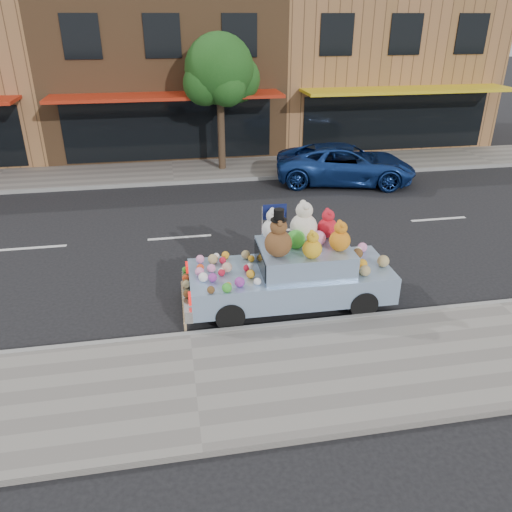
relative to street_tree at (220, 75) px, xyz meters
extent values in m
plane|color=black|center=(-2.03, -6.55, -3.69)|extent=(120.00, 120.00, 0.00)
cube|color=gray|center=(-2.03, -13.05, -3.63)|extent=(60.00, 3.00, 0.12)
cube|color=gray|center=(-2.03, -0.05, -3.63)|extent=(60.00, 3.00, 0.12)
cube|color=gray|center=(-2.03, -11.55, -3.63)|extent=(60.00, 0.12, 0.13)
cube|color=gray|center=(-2.03, -1.55, -3.63)|extent=(60.00, 0.12, 0.13)
cube|color=brown|center=(-2.03, 5.45, -0.19)|extent=(10.00, 8.00, 7.00)
cube|color=black|center=(-2.03, 1.43, -2.29)|extent=(8.50, 0.06, 2.40)
cube|color=#B52610|center=(-2.03, 0.55, -0.79)|extent=(9.00, 1.80, 0.12)
cube|color=black|center=(-5.03, 1.43, 1.31)|extent=(1.40, 0.06, 1.60)
cube|color=black|center=(-2.03, 1.43, 1.31)|extent=(1.40, 0.06, 1.60)
cube|color=black|center=(0.97, 1.43, 1.31)|extent=(1.40, 0.06, 1.60)
cube|color=#986740|center=(7.97, 5.45, -0.19)|extent=(10.00, 8.00, 7.00)
cube|color=black|center=(7.97, 1.43, -2.29)|extent=(8.50, 0.06, 2.40)
cube|color=yellow|center=(7.97, 0.55, -0.79)|extent=(9.00, 1.80, 0.12)
cube|color=black|center=(4.97, 1.43, 1.31)|extent=(1.40, 0.06, 1.60)
cube|color=black|center=(7.97, 1.43, 1.31)|extent=(1.40, 0.06, 1.60)
cube|color=black|center=(10.97, 1.43, 1.31)|extent=(1.40, 0.06, 1.60)
cylinder|color=#38281C|center=(-0.03, -0.05, -2.09)|extent=(0.28, 0.28, 3.20)
sphere|color=#134212|center=(-0.03, -0.05, 0.23)|extent=(2.60, 2.60, 2.60)
sphere|color=#134212|center=(0.67, 0.25, -0.17)|extent=(1.80, 1.80, 1.80)
sphere|color=#134212|center=(-0.63, -0.25, -0.27)|extent=(1.60, 1.60, 1.60)
sphere|color=#134212|center=(0.17, -0.65, -0.37)|extent=(1.40, 1.40, 1.40)
sphere|color=#134212|center=(-0.33, 0.55, -0.07)|extent=(1.60, 1.60, 1.60)
imported|color=navy|center=(4.33, -2.43, -2.98)|extent=(5.55, 3.53, 1.43)
cylinder|color=black|center=(1.59, -11.39, -3.39)|extent=(0.60, 0.21, 0.60)
cylinder|color=black|center=(1.62, -9.83, -3.39)|extent=(0.60, 0.21, 0.60)
cylinder|color=black|center=(-1.21, -11.35, -3.39)|extent=(0.60, 0.21, 0.60)
cylinder|color=black|center=(-1.18, -9.79, -3.39)|extent=(0.60, 0.21, 0.60)
cube|color=#8DABD2|center=(0.20, -10.59, -3.14)|extent=(4.32, 1.76, 0.60)
cube|color=#8DABD2|center=(0.50, -10.59, -2.59)|extent=(1.92, 1.53, 0.50)
cube|color=silver|center=(-2.02, -10.56, -3.29)|extent=(0.19, 1.78, 0.26)
cube|color=red|center=(-1.97, -11.24, -2.97)|extent=(0.06, 0.28, 0.16)
cube|color=red|center=(-1.96, -9.88, -2.97)|extent=(0.06, 0.28, 0.16)
cube|color=black|center=(-0.45, -10.58, -2.59)|extent=(0.06, 1.30, 0.40)
sphere|color=brown|center=(-0.15, -10.93, -2.07)|extent=(0.56, 0.56, 0.56)
sphere|color=brown|center=(-0.15, -10.93, -1.71)|extent=(0.35, 0.35, 0.35)
sphere|color=brown|center=(-0.15, -11.05, -1.59)|extent=(0.13, 0.13, 0.13)
sphere|color=brown|center=(-0.15, -10.81, -1.59)|extent=(0.13, 0.13, 0.13)
cylinder|color=black|center=(-0.15, -10.93, -1.56)|extent=(0.33, 0.33, 0.02)
cylinder|color=black|center=(-0.15, -10.93, -1.45)|extent=(0.21, 0.21, 0.22)
sphere|color=beige|center=(0.56, -10.24, -2.05)|extent=(0.59, 0.59, 0.59)
sphere|color=beige|center=(0.56, -10.24, -1.67)|extent=(0.37, 0.37, 0.37)
sphere|color=beige|center=(0.56, -10.37, -1.55)|extent=(0.14, 0.14, 0.14)
sphere|color=beige|center=(0.56, -10.11, -1.55)|extent=(0.14, 0.14, 0.14)
sphere|color=orange|center=(1.15, -10.90, -2.12)|extent=(0.44, 0.44, 0.44)
sphere|color=orange|center=(1.15, -10.90, -1.84)|extent=(0.27, 0.27, 0.27)
sphere|color=orange|center=(1.15, -11.00, -1.75)|extent=(0.10, 0.10, 0.10)
sphere|color=orange|center=(1.15, -10.81, -1.75)|extent=(0.10, 0.10, 0.10)
sphere|color=red|center=(1.11, -10.20, -2.12)|extent=(0.44, 0.44, 0.44)
sphere|color=red|center=(1.11, -10.20, -1.84)|extent=(0.27, 0.27, 0.27)
sphere|color=red|center=(1.11, -10.30, -1.75)|extent=(0.10, 0.10, 0.10)
sphere|color=red|center=(1.11, -10.11, -1.75)|extent=(0.10, 0.10, 0.10)
sphere|color=silver|center=(-0.09, -10.13, -2.10)|extent=(0.48, 0.48, 0.48)
sphere|color=silver|center=(-0.09, -10.13, -1.79)|extent=(0.30, 0.30, 0.30)
sphere|color=silver|center=(-0.09, -10.24, -1.70)|extent=(0.11, 0.11, 0.11)
sphere|color=silver|center=(-0.09, -10.03, -1.70)|extent=(0.11, 0.11, 0.11)
sphere|color=orange|center=(0.50, -11.14, -2.15)|extent=(0.39, 0.39, 0.39)
sphere|color=orange|center=(0.50, -11.14, -1.89)|extent=(0.24, 0.24, 0.24)
sphere|color=orange|center=(0.50, -11.23, -1.81)|extent=(0.09, 0.09, 0.09)
sphere|color=orange|center=(0.50, -11.06, -1.81)|extent=(0.09, 0.09, 0.09)
sphere|color=green|center=(0.30, -10.59, -2.16)|extent=(0.40, 0.40, 0.40)
sphere|color=pink|center=(0.81, -10.55, -2.19)|extent=(0.32, 0.32, 0.32)
sphere|color=#9F8A57|center=(-1.40, -10.05, -2.73)|extent=(0.22, 0.22, 0.22)
sphere|color=orange|center=(-0.55, -10.10, -2.77)|extent=(0.14, 0.14, 0.14)
sphere|color=#B21328|center=(-1.35, -9.98, -2.77)|extent=(0.14, 0.14, 0.14)
sphere|color=orange|center=(-0.70, -10.84, -2.75)|extent=(0.18, 0.18, 0.18)
sphere|color=#9F8A57|center=(-0.65, -9.94, -2.74)|extent=(0.20, 0.20, 0.20)
sphere|color=white|center=(-1.67, -10.82, -2.75)|extent=(0.20, 0.20, 0.20)
sphere|color=#892E8E|center=(-0.97, -11.17, -2.74)|extent=(0.21, 0.21, 0.21)
sphere|color=#553618|center=(-1.56, -11.33, -2.77)|extent=(0.16, 0.16, 0.16)
sphere|color=white|center=(-1.29, -9.82, -2.78)|extent=(0.13, 0.13, 0.13)
sphere|color=beige|center=(-1.44, -10.43, -2.78)|extent=(0.13, 0.13, 0.13)
sphere|color=pink|center=(-1.73, -10.57, -2.75)|extent=(0.19, 0.19, 0.19)
sphere|color=pink|center=(-1.47, -10.44, -2.75)|extent=(0.18, 0.18, 0.18)
sphere|color=pink|center=(-1.67, -9.97, -2.75)|extent=(0.18, 0.18, 0.18)
sphere|color=beige|center=(-1.27, -10.56, -2.78)|extent=(0.13, 0.13, 0.13)
sphere|color=#B21328|center=(-1.19, -10.08, -2.77)|extent=(0.15, 0.15, 0.15)
sphere|color=#B21328|center=(-0.72, -10.54, -2.77)|extent=(0.16, 0.16, 0.16)
sphere|color=orange|center=(-1.10, -9.86, -2.76)|extent=(0.17, 0.17, 0.17)
sphere|color=orange|center=(-1.21, -11.20, -2.78)|extent=(0.14, 0.14, 0.14)
sphere|color=white|center=(-0.67, -10.53, -2.76)|extent=(0.17, 0.17, 0.17)
sphere|color=red|center=(-1.69, -10.35, -2.76)|extent=(0.16, 0.16, 0.16)
sphere|color=#892E8E|center=(-1.48, -10.86, -2.75)|extent=(0.18, 0.18, 0.18)
sphere|color=green|center=(-1.25, -11.34, -2.74)|extent=(0.20, 0.20, 0.20)
sphere|color=#B21328|center=(-1.28, -10.65, -2.77)|extent=(0.15, 0.15, 0.15)
sphere|color=white|center=(-0.61, -11.15, -2.77)|extent=(0.15, 0.15, 0.15)
sphere|color=#D8A88C|center=(-1.14, -10.52, -2.72)|extent=(0.22, 0.22, 0.22)
sphere|color=green|center=(-2.00, -9.74, -3.10)|extent=(0.13, 0.13, 0.13)
sphere|color=#553618|center=(-2.01, -10.36, -3.09)|extent=(0.15, 0.15, 0.15)
sphere|color=#9F8A57|center=(-2.01, -10.46, -3.08)|extent=(0.17, 0.17, 0.17)
sphere|color=red|center=(-2.01, -10.17, -3.09)|extent=(0.16, 0.16, 0.16)
sphere|color=#553618|center=(-2.01, -10.12, -3.08)|extent=(0.16, 0.16, 0.16)
sphere|color=#553618|center=(-2.02, -10.85, -3.08)|extent=(0.16, 0.16, 0.16)
sphere|color=pink|center=(2.03, -10.06, -2.73)|extent=(0.22, 0.22, 0.22)
sphere|color=red|center=(1.54, -10.53, -2.73)|extent=(0.23, 0.23, 0.23)
sphere|color=orange|center=(1.69, -10.89, -2.72)|extent=(0.24, 0.24, 0.24)
sphere|color=#9F8A57|center=(2.19, -10.84, -2.71)|extent=(0.26, 0.26, 0.26)
sphere|color=beige|center=(1.88, -10.16, -2.75)|extent=(0.18, 0.18, 0.18)
sphere|color=#9F8A57|center=(1.65, -11.17, -2.73)|extent=(0.23, 0.23, 0.23)
sphere|color=#553618|center=(1.80, -10.35, -2.73)|extent=(0.23, 0.23, 0.23)
sphere|color=orange|center=(1.55, -11.02, -2.76)|extent=(0.17, 0.17, 0.17)
cylinder|color=#997A54|center=(-2.11, -11.40, -3.53)|extent=(0.06, 0.06, 0.17)
sphere|color=#997A54|center=(-2.11, -11.40, -3.43)|extent=(0.07, 0.07, 0.07)
cylinder|color=#997A54|center=(-2.11, -11.30, -3.53)|extent=(0.06, 0.06, 0.17)
sphere|color=#997A54|center=(-2.11, -11.30, -3.43)|extent=(0.07, 0.07, 0.07)
cylinder|color=#997A54|center=(-2.10, -11.19, -3.53)|extent=(0.06, 0.06, 0.17)
sphere|color=#997A54|center=(-2.10, -11.19, -3.43)|extent=(0.07, 0.07, 0.07)
cylinder|color=#997A54|center=(-2.10, -11.09, -3.53)|extent=(0.06, 0.06, 0.17)
sphere|color=#997A54|center=(-2.10, -11.09, -3.43)|extent=(0.07, 0.07, 0.07)
cylinder|color=#997A54|center=(-2.10, -10.98, -3.53)|extent=(0.06, 0.06, 0.17)
sphere|color=#997A54|center=(-2.10, -10.98, -3.43)|extent=(0.07, 0.07, 0.07)
cylinder|color=#997A54|center=(-2.10, -10.87, -3.53)|extent=(0.06, 0.06, 0.17)
sphere|color=#997A54|center=(-2.10, -10.87, -3.43)|extent=(0.07, 0.07, 0.07)
cylinder|color=#997A54|center=(-2.10, -10.77, -3.53)|extent=(0.06, 0.06, 0.17)
sphere|color=#997A54|center=(-2.10, -10.77, -3.43)|extent=(0.07, 0.07, 0.07)
cylinder|color=#997A54|center=(-2.10, -10.66, -3.53)|extent=(0.06, 0.06, 0.17)
sphere|color=#997A54|center=(-2.10, -10.66, -3.43)|extent=(0.07, 0.07, 0.07)
cylinder|color=#997A54|center=(-2.10, -10.55, -3.53)|extent=(0.06, 0.06, 0.17)
sphere|color=#997A54|center=(-2.10, -10.55, -3.43)|extent=(0.07, 0.07, 0.07)
cylinder|color=#997A54|center=(-2.09, -10.45, -3.53)|extent=(0.06, 0.06, 0.17)
sphere|color=#997A54|center=(-2.09, -10.45, -3.43)|extent=(0.07, 0.07, 0.07)
cylinder|color=#997A54|center=(-2.09, -10.34, -3.53)|extent=(0.06, 0.06, 0.17)
sphere|color=#997A54|center=(-2.09, -10.34, -3.43)|extent=(0.07, 0.07, 0.07)
cylinder|color=#997A54|center=(-2.09, -10.24, -3.53)|extent=(0.06, 0.06, 0.17)
sphere|color=#997A54|center=(-2.09, -10.24, -3.43)|extent=(0.07, 0.07, 0.07)
cylinder|color=#997A54|center=(-2.09, -10.13, -3.53)|extent=(0.06, 0.06, 0.17)
sphere|color=#997A54|center=(-2.09, -10.13, -3.43)|extent=(0.07, 0.07, 0.07)
cylinder|color=#997A54|center=(-2.09, -10.02, -3.53)|extent=(0.06, 0.06, 0.17)
sphere|color=#997A54|center=(-2.09, -10.02, -3.43)|extent=(0.07, 0.07, 0.07)
cylinder|color=#997A54|center=(-2.09, -9.92, -3.53)|extent=(0.06, 0.06, 0.17)
sphere|color=#997A54|center=(-2.09, -9.92, -3.43)|extent=(0.07, 0.07, 0.07)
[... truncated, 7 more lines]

